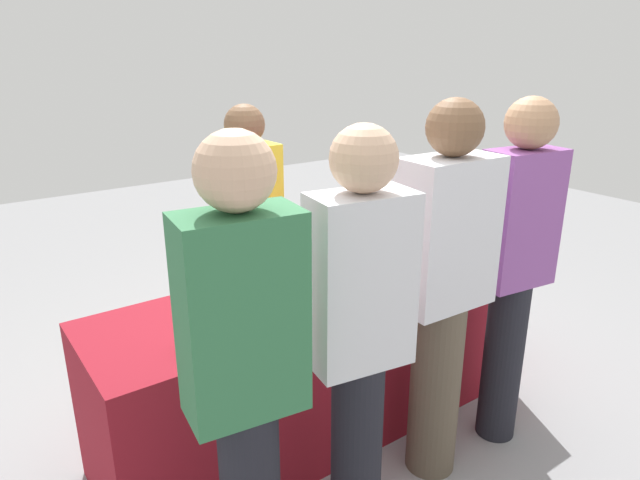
{
  "coord_description": "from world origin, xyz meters",
  "views": [
    {
      "loc": [
        -1.49,
        -2.08,
        1.93
      ],
      "look_at": [
        0.0,
        0.0,
        1.05
      ],
      "focal_mm": 31.68,
      "sensor_mm": 36.0,
      "label": 1
    }
  ],
  "objects_px": {
    "wine_bottle_0": "(237,281)",
    "wine_bottle_1": "(257,273)",
    "guest_0": "(245,379)",
    "guest_3": "(514,261)",
    "server_pouring": "(249,235)",
    "wine_bottle_3": "(377,245)",
    "wine_glass_1": "(236,299)",
    "guest_2": "(443,286)",
    "wine_glass_4": "(429,255)",
    "wine_glass_2": "(313,278)",
    "guest_1": "(359,336)",
    "ice_bucket": "(417,245)",
    "wine_bottle_2": "(352,251)",
    "wine_glass_3": "(370,270)",
    "menu_board": "(352,255)",
    "wine_glass_0": "(188,327)"
  },
  "relations": [
    {
      "from": "wine_glass_3",
      "to": "guest_0",
      "type": "distance_m",
      "value": 1.16
    },
    {
      "from": "wine_glass_3",
      "to": "ice_bucket",
      "type": "relative_size",
      "value": 0.59
    },
    {
      "from": "wine_bottle_3",
      "to": "guest_0",
      "type": "distance_m",
      "value": 1.48
    },
    {
      "from": "guest_2",
      "to": "ice_bucket",
      "type": "bearing_deg",
      "value": 56.22
    },
    {
      "from": "wine_bottle_1",
      "to": "guest_0",
      "type": "distance_m",
      "value": 0.98
    },
    {
      "from": "guest_0",
      "to": "guest_1",
      "type": "bearing_deg",
      "value": 10.22
    },
    {
      "from": "wine_bottle_1",
      "to": "wine_bottle_3",
      "type": "xyz_separation_m",
      "value": [
        0.73,
        -0.03,
        -0.0
      ]
    },
    {
      "from": "guest_1",
      "to": "wine_glass_2",
      "type": "bearing_deg",
      "value": 78.3
    },
    {
      "from": "wine_bottle_1",
      "to": "guest_2",
      "type": "height_order",
      "value": "guest_2"
    },
    {
      "from": "menu_board",
      "to": "guest_3",
      "type": "bearing_deg",
      "value": -103.65
    },
    {
      "from": "wine_bottle_3",
      "to": "guest_2",
      "type": "relative_size",
      "value": 0.18
    },
    {
      "from": "guest_0",
      "to": "guest_3",
      "type": "relative_size",
      "value": 1.0
    },
    {
      "from": "server_pouring",
      "to": "guest_3",
      "type": "relative_size",
      "value": 0.95
    },
    {
      "from": "guest_0",
      "to": "wine_glass_2",
      "type": "bearing_deg",
      "value": 49.69
    },
    {
      "from": "wine_bottle_0",
      "to": "guest_1",
      "type": "xyz_separation_m",
      "value": [
        0.08,
        -0.78,
        0.04
      ]
    },
    {
      "from": "wine_bottle_0",
      "to": "guest_2",
      "type": "distance_m",
      "value": 0.92
    },
    {
      "from": "wine_bottle_1",
      "to": "wine_glass_1",
      "type": "distance_m",
      "value": 0.27
    },
    {
      "from": "wine_glass_0",
      "to": "guest_3",
      "type": "xyz_separation_m",
      "value": [
        1.48,
        -0.4,
        0.07
      ]
    },
    {
      "from": "guest_3",
      "to": "wine_bottle_2",
      "type": "bearing_deg",
      "value": 131.42
    },
    {
      "from": "guest_0",
      "to": "guest_3",
      "type": "height_order",
      "value": "guest_3"
    },
    {
      "from": "wine_glass_3",
      "to": "wine_bottle_3",
      "type": "bearing_deg",
      "value": 43.7
    },
    {
      "from": "wine_glass_4",
      "to": "server_pouring",
      "type": "relative_size",
      "value": 0.08
    },
    {
      "from": "wine_bottle_2",
      "to": "wine_glass_3",
      "type": "distance_m",
      "value": 0.23
    },
    {
      "from": "wine_glass_3",
      "to": "ice_bucket",
      "type": "bearing_deg",
      "value": 18.15
    },
    {
      "from": "wine_glass_3",
      "to": "menu_board",
      "type": "relative_size",
      "value": 0.15
    },
    {
      "from": "server_pouring",
      "to": "menu_board",
      "type": "height_order",
      "value": "server_pouring"
    },
    {
      "from": "wine_glass_4",
      "to": "ice_bucket",
      "type": "relative_size",
      "value": 0.58
    },
    {
      "from": "wine_bottle_1",
      "to": "server_pouring",
      "type": "xyz_separation_m",
      "value": [
        0.25,
        0.52,
        -0.0
      ]
    },
    {
      "from": "ice_bucket",
      "to": "guest_1",
      "type": "bearing_deg",
      "value": -144.54
    },
    {
      "from": "ice_bucket",
      "to": "guest_1",
      "type": "height_order",
      "value": "guest_1"
    },
    {
      "from": "server_pouring",
      "to": "wine_bottle_0",
      "type": "bearing_deg",
      "value": 55.84
    },
    {
      "from": "guest_3",
      "to": "guest_1",
      "type": "bearing_deg",
      "value": -166.47
    },
    {
      "from": "wine_bottle_0",
      "to": "wine_bottle_3",
      "type": "xyz_separation_m",
      "value": [
        0.85,
        0.0,
        0.0
      ]
    },
    {
      "from": "wine_glass_2",
      "to": "guest_3",
      "type": "height_order",
      "value": "guest_3"
    },
    {
      "from": "wine_bottle_0",
      "to": "wine_glass_4",
      "type": "relative_size",
      "value": 2.27
    },
    {
      "from": "wine_bottle_1",
      "to": "wine_glass_1",
      "type": "xyz_separation_m",
      "value": [
        -0.2,
        -0.17,
        -0.02
      ]
    },
    {
      "from": "wine_bottle_0",
      "to": "wine_glass_1",
      "type": "relative_size",
      "value": 2.32
    },
    {
      "from": "wine_glass_2",
      "to": "wine_glass_4",
      "type": "xyz_separation_m",
      "value": [
        0.68,
        -0.09,
        -0.0
      ]
    },
    {
      "from": "guest_0",
      "to": "guest_3",
      "type": "xyz_separation_m",
      "value": [
        1.51,
        0.14,
        0.01
      ]
    },
    {
      "from": "wine_bottle_2",
      "to": "guest_2",
      "type": "xyz_separation_m",
      "value": [
        -0.01,
        -0.64,
        0.03
      ]
    },
    {
      "from": "wine_bottle_2",
      "to": "ice_bucket",
      "type": "distance_m",
      "value": 0.41
    },
    {
      "from": "wine_glass_4",
      "to": "guest_3",
      "type": "xyz_separation_m",
      "value": [
        0.12,
        -0.43,
        0.07
      ]
    },
    {
      "from": "wine_glass_1",
      "to": "guest_2",
      "type": "distance_m",
      "value": 0.9
    },
    {
      "from": "guest_2",
      "to": "wine_bottle_2",
      "type": "bearing_deg",
      "value": 91.4
    },
    {
      "from": "wine_bottle_0",
      "to": "wine_bottle_1",
      "type": "xyz_separation_m",
      "value": [
        0.12,
        0.03,
        0.0
      ]
    },
    {
      "from": "wine_bottle_0",
      "to": "wine_glass_3",
      "type": "distance_m",
      "value": 0.65
    },
    {
      "from": "wine_glass_0",
      "to": "wine_bottle_1",
      "type": "bearing_deg",
      "value": 32.09
    },
    {
      "from": "wine_bottle_0",
      "to": "wine_glass_2",
      "type": "relative_size",
      "value": 2.17
    },
    {
      "from": "wine_glass_1",
      "to": "wine_glass_3",
      "type": "height_order",
      "value": "wine_glass_3"
    },
    {
      "from": "server_pouring",
      "to": "guest_1",
      "type": "height_order",
      "value": "guest_1"
    }
  ]
}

